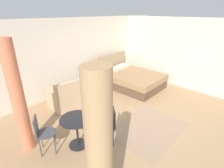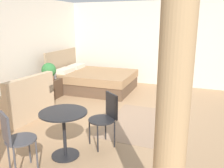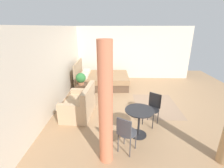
{
  "view_description": "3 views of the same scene",
  "coord_description": "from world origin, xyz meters",
  "views": [
    {
      "loc": [
        -3.58,
        -2.37,
        2.8
      ],
      "look_at": [
        -0.06,
        0.98,
        0.73
      ],
      "focal_mm": 27.8,
      "sensor_mm": 36.0,
      "label": 1
    },
    {
      "loc": [
        -4.63,
        -1.54,
        1.96
      ],
      "look_at": [
        0.26,
        0.37,
        0.59
      ],
      "focal_mm": 38.39,
      "sensor_mm": 36.0,
      "label": 2
    },
    {
      "loc": [
        -5.24,
        0.85,
        2.56
      ],
      "look_at": [
        -0.18,
        0.98,
        0.74
      ],
      "focal_mm": 25.69,
      "sensor_mm": 36.0,
      "label": 3
    }
  ],
  "objects": [
    {
      "name": "ground_plane",
      "position": [
        0.0,
        0.0,
        -0.01
      ],
      "size": [
        8.84,
        8.67,
        0.02
      ],
      "primitive_type": "cube",
      "color": "#9E7A56"
    },
    {
      "name": "wall_back",
      "position": [
        0.0,
        2.84,
        1.29
      ],
      "size": [
        8.84,
        0.12,
        2.58
      ],
      "primitive_type": "cube",
      "color": "beige",
      "rests_on": "ground"
    },
    {
      "name": "wall_right",
      "position": [
        2.92,
        0.0,
        1.29
      ],
      "size": [
        0.12,
        5.67,
        2.58
      ],
      "primitive_type": "cube",
      "color": "beige",
      "rests_on": "ground"
    },
    {
      "name": "area_rug",
      "position": [
        -0.29,
        -0.53,
        0.0
      ],
      "size": [
        1.85,
        1.42,
        0.01
      ],
      "primitive_type": "cube",
      "color": "#93755B",
      "rests_on": "ground"
    },
    {
      "name": "bed",
      "position": [
        1.58,
        1.5,
        0.29
      ],
      "size": [
        1.75,
        2.28,
        1.13
      ],
      "color": "brown",
      "rests_on": "ground"
    },
    {
      "name": "couch",
      "position": [
        -0.92,
        1.94,
        0.31
      ],
      "size": [
        1.32,
        0.88,
        0.91
      ],
      "color": "tan",
      "rests_on": "ground"
    },
    {
      "name": "nightstand",
      "position": [
        0.49,
        2.16,
        0.25
      ],
      "size": [
        0.46,
        0.37,
        0.49
      ],
      "color": "#473323",
      "rests_on": "ground"
    },
    {
      "name": "potted_plant",
      "position": [
        0.39,
        2.16,
        0.74
      ],
      "size": [
        0.37,
        0.37,
        0.45
      ],
      "color": "#935B3D",
      "rests_on": "nightstand"
    },
    {
      "name": "vase",
      "position": [
        0.61,
        2.17,
        0.61
      ],
      "size": [
        0.13,
        0.13,
        0.23
      ],
      "color": "silver",
      "rests_on": "nightstand"
    },
    {
      "name": "balcony_table",
      "position": [
        -1.88,
        0.29,
        0.49
      ],
      "size": [
        0.7,
        0.7,
        0.7
      ],
      "color": "black",
      "rests_on": "ground"
    },
    {
      "name": "cafe_chair_near_window",
      "position": [
        -2.49,
        0.64,
        0.53
      ],
      "size": [
        0.55,
        0.55,
        0.87
      ],
      "color": "#3F3F44",
      "rests_on": "ground"
    },
    {
      "name": "cafe_chair_near_couch",
      "position": [
        -1.33,
        -0.16,
        0.52
      ],
      "size": [
        0.6,
        0.6,
        0.86
      ],
      "color": "black",
      "rests_on": "ground"
    },
    {
      "name": "curtain_left",
      "position": [
        -2.67,
        -1.33,
        1.19
      ],
      "size": [
        0.28,
        0.28,
        2.38
      ],
      "color": "tan",
      "rests_on": "ground"
    }
  ]
}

